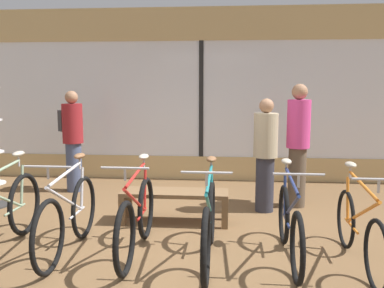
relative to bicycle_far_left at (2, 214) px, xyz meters
name	(u,v)px	position (x,y,z in m)	size (l,w,h in m)	color
ground_plane	(180,245)	(1.91, 0.32, -0.40)	(24.00, 24.00, 0.00)	brown
shop_back_wall	(201,93)	(1.91, 3.70, 1.23)	(12.00, 0.08, 3.20)	tan
bicycle_far_left	(2,214)	(0.00, 0.00, 0.00)	(0.46, 1.78, 1.06)	black
bicycle_left	(68,217)	(0.75, -0.02, 0.00)	(0.46, 1.73, 1.05)	black
bicycle_center_left	(137,219)	(1.49, 0.02, -0.01)	(0.46, 1.73, 1.04)	black
bicycle_center_right	(209,224)	(2.26, -0.10, -0.01)	(0.46, 1.79, 1.05)	black
bicycle_right	(290,225)	(3.09, 0.01, -0.03)	(0.46, 1.69, 1.02)	black
bicycle_far_right	(359,229)	(3.76, -0.07, -0.03)	(0.46, 1.68, 1.01)	black
display_bench	(175,197)	(1.75, 1.10, -0.05)	(1.40, 0.44, 0.43)	brown
customer_near_rack	(265,153)	(2.96, 1.74, 0.44)	(0.46, 0.46, 1.61)	#2D2D38
customer_by_window	(298,141)	(3.46, 2.04, 0.58)	(0.41, 0.53, 1.82)	brown
customer_mid_floor	(73,138)	(-0.18, 2.63, 0.51)	(0.55, 0.54, 1.70)	#424C6B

